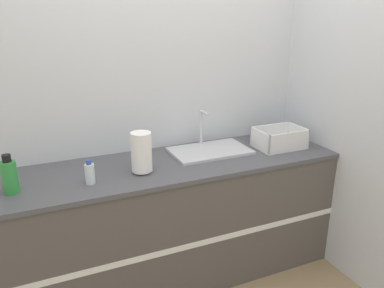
{
  "coord_description": "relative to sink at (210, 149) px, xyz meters",
  "views": [
    {
      "loc": [
        -0.82,
        -1.88,
        1.82
      ],
      "look_at": [
        0.12,
        0.29,
        1.01
      ],
      "focal_mm": 35.0,
      "sensor_mm": 36.0,
      "label": 1
    }
  ],
  "objects": [
    {
      "name": "wall_right",
      "position": [
        0.86,
        -0.08,
        0.39
      ],
      "size": [
        0.06,
        2.64,
        2.6
      ],
      "color": "silver",
      "rests_on": "ground_plane"
    },
    {
      "name": "bottle_green",
      "position": [
        -1.3,
        -0.15,
        0.08
      ],
      "size": [
        0.09,
        0.09,
        0.22
      ],
      "color": "#2D8C3D",
      "rests_on": "counter_cabinet"
    },
    {
      "name": "sink",
      "position": [
        0.0,
        0.0,
        0.0
      ],
      "size": [
        0.56,
        0.35,
        0.28
      ],
      "color": "silver",
      "rests_on": "counter_cabinet"
    },
    {
      "name": "bottle_clear",
      "position": [
        -0.88,
        -0.21,
        0.05
      ],
      "size": [
        0.06,
        0.06,
        0.15
      ],
      "color": "silver",
      "rests_on": "counter_cabinet"
    },
    {
      "name": "counter_cabinet",
      "position": [
        -0.31,
        -0.08,
        -0.46
      ],
      "size": [
        2.32,
        0.66,
        0.89
      ],
      "color": "#514C47",
      "rests_on": "ground_plane"
    },
    {
      "name": "paper_towel_roll",
      "position": [
        -0.55,
        -0.17,
        0.11
      ],
      "size": [
        0.13,
        0.13,
        0.26
      ],
      "color": "#4C4C51",
      "rests_on": "counter_cabinet"
    },
    {
      "name": "wall_back",
      "position": [
        -0.31,
        0.27,
        0.39
      ],
      "size": [
        4.69,
        0.06,
        2.6
      ],
      "color": "silver",
      "rests_on": "ground_plane"
    },
    {
      "name": "dish_rack",
      "position": [
        0.52,
        -0.11,
        0.03
      ],
      "size": [
        0.35,
        0.25,
        0.15
      ],
      "color": "white",
      "rests_on": "counter_cabinet"
    }
  ]
}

